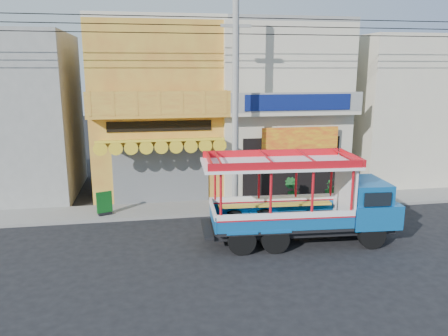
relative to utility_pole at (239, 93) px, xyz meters
name	(u,v)px	position (x,y,z in m)	size (l,w,h in m)	color
ground	(280,240)	(0.85, -3.30, -5.03)	(90.00, 90.00, 0.00)	black
sidewalk	(254,205)	(0.85, 0.70, -4.97)	(30.00, 2.00, 0.12)	slate
shophouse_left	(158,107)	(-3.15, 4.66, -0.92)	(6.00, 7.50, 8.24)	#C5732B
shophouse_right	(274,106)	(2.85, 4.66, -0.93)	(6.00, 6.75, 8.24)	beige
party_pilaster	(228,115)	(-0.15, 1.55, -1.03)	(0.35, 0.30, 8.00)	beige
filler_building_left	(8,116)	(-10.15, 4.70, -1.23)	(6.00, 6.00, 7.60)	gray
filler_building_right	(397,109)	(9.85, 4.70, -1.23)	(6.00, 6.00, 7.60)	beige
utility_pole	(239,93)	(0.00, 0.00, 0.00)	(28.00, 0.26, 9.00)	gray
songthaew_truck	(314,200)	(1.98, -3.51, -3.53)	(6.81, 2.57, 3.13)	black
green_sign	(104,205)	(-5.53, 0.32, -4.50)	(0.62, 0.46, 0.97)	black
potted_plant_b	(292,190)	(2.56, 0.58, -4.35)	(0.62, 0.50, 1.13)	#164D1D
potted_plant_c	(330,188)	(4.55, 0.97, -4.45)	(0.52, 0.52, 0.93)	#164D1D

